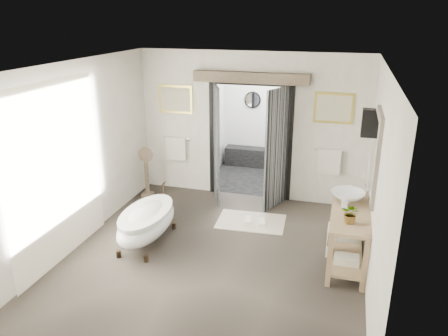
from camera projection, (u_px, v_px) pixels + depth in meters
The scene contains 13 objects.
ground_plane at pixel (213, 256), 6.77m from camera, with size 5.00×5.00×0.00m, color #51483F.
room_shell at pixel (207, 143), 6.05m from camera, with size 4.52×5.02×2.91m.
shower_room at pixel (264, 134), 10.08m from camera, with size 2.22×2.01×2.51m.
back_wall_dressing at pixel (249, 124), 8.34m from camera, with size 3.82×0.78×2.52m.
clawfoot_tub at pixel (147, 222), 7.06m from camera, with size 0.70×1.58×0.77m.
vanity at pixel (347, 231), 6.48m from camera, with size 0.57×1.60×0.85m.
pedestal_mirror at pixel (147, 175), 8.83m from camera, with size 0.31×0.20×1.06m.
rug at pixel (251, 222), 7.87m from camera, with size 1.20×0.80×0.01m, color beige.
slippers at pixel (255, 221), 7.82m from camera, with size 0.42×0.29×0.05m.
basin at pixel (348, 197), 6.60m from camera, with size 0.51×0.51×0.17m, color white.
plant at pixel (351, 214), 5.92m from camera, with size 0.25×0.22×0.28m, color gray.
soap_bottle_a at pixel (345, 202), 6.39m from camera, with size 0.09×0.09×0.20m, color gray.
soap_bottle_b at pixel (350, 190), 6.88m from camera, with size 0.12×0.12×0.15m, color gray.
Camera 1 is at (1.78, -5.64, 3.57)m, focal length 35.00 mm.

